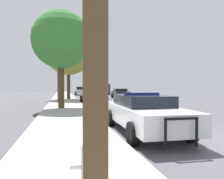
{
  "coord_description": "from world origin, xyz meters",
  "views": [
    {
      "loc": [
        -5.33,
        -5.45,
        1.7
      ],
      "look_at": [
        -0.67,
        15.0,
        1.34
      ],
      "focal_mm": 35.0,
      "sensor_mm": 36.0,
      "label": 1
    }
  ],
  "objects_px": {
    "police_car": "(144,112)",
    "car_background_oncoming": "(120,93)",
    "tree_sidewalk_mid": "(68,52)",
    "car_background_distant": "(80,91)",
    "car_background_midblock": "(92,96)",
    "fire_hydrant": "(88,163)",
    "box_truck": "(101,86)",
    "tree_sidewalk_near": "(61,40)",
    "traffic_light": "(72,66)"
  },
  "relations": [
    {
      "from": "car_background_midblock",
      "to": "tree_sidewalk_mid",
      "type": "height_order",
      "value": "tree_sidewalk_mid"
    },
    {
      "from": "police_car",
      "to": "car_background_oncoming",
      "type": "xyz_separation_m",
      "value": [
        4.58,
        20.37,
        -0.02
      ]
    },
    {
      "from": "car_background_distant",
      "to": "box_truck",
      "type": "height_order",
      "value": "box_truck"
    },
    {
      "from": "car_background_distant",
      "to": "car_background_midblock",
      "type": "bearing_deg",
      "value": -90.03
    },
    {
      "from": "car_background_distant",
      "to": "tree_sidewalk_near",
      "type": "bearing_deg",
      "value": -96.55
    },
    {
      "from": "fire_hydrant",
      "to": "tree_sidewalk_mid",
      "type": "distance_m",
      "value": 23.42
    },
    {
      "from": "police_car",
      "to": "car_background_oncoming",
      "type": "distance_m",
      "value": 20.88
    },
    {
      "from": "police_car",
      "to": "tree_sidewalk_mid",
      "type": "relative_size",
      "value": 0.62
    },
    {
      "from": "fire_hydrant",
      "to": "car_background_midblock",
      "type": "xyz_separation_m",
      "value": [
        2.44,
        17.84,
        0.17
      ]
    },
    {
      "from": "police_car",
      "to": "traffic_light",
      "type": "relative_size",
      "value": 1.03
    },
    {
      "from": "police_car",
      "to": "fire_hydrant",
      "type": "distance_m",
      "value": 4.88
    },
    {
      "from": "traffic_light",
      "to": "tree_sidewalk_near",
      "type": "bearing_deg",
      "value": -99.64
    },
    {
      "from": "car_background_midblock",
      "to": "box_truck",
      "type": "distance_m",
      "value": 22.49
    },
    {
      "from": "car_background_oncoming",
      "to": "box_truck",
      "type": "xyz_separation_m",
      "value": [
        0.1,
        15.25,
        0.83
      ]
    },
    {
      "from": "tree_sidewalk_near",
      "to": "tree_sidewalk_mid",
      "type": "xyz_separation_m",
      "value": [
        0.79,
        10.21,
        0.76
      ]
    },
    {
      "from": "car_background_midblock",
      "to": "car_background_oncoming",
      "type": "xyz_separation_m",
      "value": [
        4.63,
        6.72,
        0.02
      ]
    },
    {
      "from": "car_background_midblock",
      "to": "police_car",
      "type": "bearing_deg",
      "value": -91.53
    },
    {
      "from": "tree_sidewalk_mid",
      "to": "police_car",
      "type": "bearing_deg",
      "value": -83.38
    },
    {
      "from": "car_background_distant",
      "to": "traffic_light",
      "type": "bearing_deg",
      "value": -95.91
    },
    {
      "from": "police_car",
      "to": "tree_sidewalk_near",
      "type": "relative_size",
      "value": 0.76
    },
    {
      "from": "car_background_midblock",
      "to": "tree_sidewalk_near",
      "type": "bearing_deg",
      "value": -120.9
    },
    {
      "from": "traffic_light",
      "to": "police_car",
      "type": "bearing_deg",
      "value": -82.49
    },
    {
      "from": "fire_hydrant",
      "to": "car_background_midblock",
      "type": "height_order",
      "value": "car_background_midblock"
    },
    {
      "from": "police_car",
      "to": "car_background_midblock",
      "type": "xyz_separation_m",
      "value": [
        -0.05,
        13.65,
        -0.04
      ]
    },
    {
      "from": "tree_sidewalk_near",
      "to": "traffic_light",
      "type": "bearing_deg",
      "value": 80.36
    },
    {
      "from": "car_background_midblock",
      "to": "tree_sidewalk_near",
      "type": "xyz_separation_m",
      "value": [
        -2.9,
        -5.21,
        4.24
      ]
    },
    {
      "from": "police_car",
      "to": "tree_sidewalk_mid",
      "type": "height_order",
      "value": "tree_sidewalk_mid"
    },
    {
      "from": "tree_sidewalk_near",
      "to": "box_truck",
      "type": "bearing_deg",
      "value": 74.3
    },
    {
      "from": "police_car",
      "to": "box_truck",
      "type": "bearing_deg",
      "value": -96.3
    },
    {
      "from": "fire_hydrant",
      "to": "tree_sidewalk_mid",
      "type": "height_order",
      "value": "tree_sidewalk_mid"
    },
    {
      "from": "box_truck",
      "to": "tree_sidewalk_near",
      "type": "relative_size",
      "value": 1.08
    },
    {
      "from": "police_car",
      "to": "traffic_light",
      "type": "bearing_deg",
      "value": -81.3
    },
    {
      "from": "traffic_light",
      "to": "box_truck",
      "type": "xyz_separation_m",
      "value": [
        6.6,
        21.06,
        -2.12
      ]
    },
    {
      "from": "fire_hydrant",
      "to": "car_background_oncoming",
      "type": "bearing_deg",
      "value": 73.92
    },
    {
      "from": "car_background_midblock",
      "to": "box_truck",
      "type": "bearing_deg",
      "value": 76.08
    },
    {
      "from": "traffic_light",
      "to": "car_background_oncoming",
      "type": "relative_size",
      "value": 1.09
    },
    {
      "from": "car_background_midblock",
      "to": "tree_sidewalk_mid",
      "type": "xyz_separation_m",
      "value": [
        -2.11,
        5.0,
        4.99
      ]
    },
    {
      "from": "traffic_light",
      "to": "car_background_midblock",
      "type": "bearing_deg",
      "value": -25.89
    },
    {
      "from": "car_background_distant",
      "to": "tree_sidewalk_near",
      "type": "xyz_separation_m",
      "value": [
        -3.31,
        -24.36,
        4.14
      ]
    },
    {
      "from": "traffic_light",
      "to": "tree_sidewalk_mid",
      "type": "relative_size",
      "value": 0.6
    },
    {
      "from": "police_car",
      "to": "box_truck",
      "type": "distance_m",
      "value": 35.94
    },
    {
      "from": "fire_hydrant",
      "to": "traffic_light",
      "type": "distance_m",
      "value": 19.02
    },
    {
      "from": "fire_hydrant",
      "to": "box_truck",
      "type": "height_order",
      "value": "box_truck"
    },
    {
      "from": "car_background_midblock",
      "to": "tree_sidewalk_near",
      "type": "distance_m",
      "value": 7.31
    },
    {
      "from": "traffic_light",
      "to": "tree_sidewalk_mid",
      "type": "xyz_separation_m",
      "value": [
        -0.24,
        4.09,
        2.02
      ]
    },
    {
      "from": "car_background_distant",
      "to": "police_car",
      "type": "bearing_deg",
      "value": -89.43
    },
    {
      "from": "car_background_distant",
      "to": "box_truck",
      "type": "distance_m",
      "value": 5.22
    },
    {
      "from": "box_truck",
      "to": "tree_sidewalk_near",
      "type": "distance_m",
      "value": 28.43
    },
    {
      "from": "box_truck",
      "to": "car_background_midblock",
      "type": "bearing_deg",
      "value": 78.82
    },
    {
      "from": "car_background_distant",
      "to": "car_background_midblock",
      "type": "xyz_separation_m",
      "value": [
        -0.41,
        -19.15,
        -0.1
      ]
    }
  ]
}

